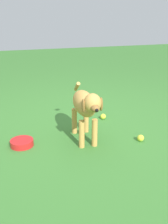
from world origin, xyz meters
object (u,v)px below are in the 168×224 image
Objects in this scene: dog at (85,106)px; tennis_ball_0 at (141,138)px; tennis_ball_1 at (103,116)px; water_bowl at (22,143)px.

dog is 0.64m from tennis_ball_0.
dog reaches higher than tennis_ball_1.
tennis_ball_1 is at bearing -168.90° from tennis_ball_0.
tennis_ball_0 is 1.16m from water_bowl.
dog is at bearing -108.84° from tennis_ball_0.
tennis_ball_0 is at bearing 76.04° from dog.
tennis_ball_0 is (0.18, 0.52, -0.34)m from dog.
tennis_ball_1 is (-0.48, 0.39, -0.34)m from dog.
tennis_ball_1 is 1.06m from water_bowl.
water_bowl is at bearing -94.63° from dog.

